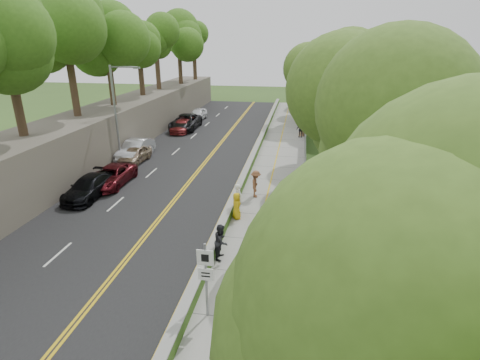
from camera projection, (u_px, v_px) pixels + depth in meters
ground at (201, 269)px, 17.18m from camera, size 140.00×140.00×0.00m
road at (185, 162)px, 31.83m from camera, size 11.20×66.00×0.04m
sidewalk at (278, 167)px, 30.62m from camera, size 4.20×66.00×0.05m
jersey_barrier at (251, 163)px, 30.87m from camera, size 0.42×66.00×0.60m
rock_embankment at (94, 136)px, 32.35m from camera, size 5.00×66.00×4.00m
chainlink_fence at (305, 157)px, 29.96m from camera, size 0.04×66.00×2.00m
trees_embankment at (84, 30)px, 29.26m from camera, size 6.40×66.00×13.00m
trees_fenceside at (343, 81)px, 27.47m from camera, size 7.00×66.00×14.00m
streetlight at (118, 108)px, 30.03m from camera, size 2.52×0.22×8.00m
signpost at (206, 273)px, 13.54m from camera, size 0.62×0.09×3.10m
construction_barrel at (302, 131)px, 40.32m from camera, size 0.61×0.61×1.00m
concrete_block at (293, 337)px, 12.68m from camera, size 1.26×1.00×0.78m
car_2 at (111, 176)px, 26.67m from camera, size 2.28×4.85×1.34m
car_3 at (89, 187)px, 24.65m from camera, size 1.96×4.72×1.36m
car_4 at (135, 155)px, 31.54m from camera, size 1.78×4.11×1.38m
car_5 at (136, 149)px, 32.56m from camera, size 1.83×4.98×1.63m
car_6 at (185, 122)px, 43.14m from camera, size 2.90×6.07×1.67m
car_7 at (182, 126)px, 41.99m from camera, size 1.98×4.61×1.32m
car_8 at (198, 114)px, 48.17m from camera, size 1.75×4.30×1.46m
painter_0 at (237, 206)px, 21.60m from camera, size 0.76×0.91×1.60m
painter_1 at (239, 199)px, 22.18m from camera, size 0.51×0.72×1.88m
painter_2 at (221, 241)px, 17.65m from camera, size 0.71×0.89×1.76m
painter_3 at (256, 184)px, 24.55m from camera, size 0.76×1.22×1.81m
person_far at (301, 130)px, 39.49m from camera, size 1.00×0.49×1.65m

